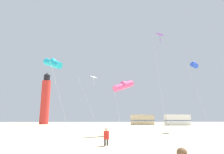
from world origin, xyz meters
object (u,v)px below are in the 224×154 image
at_px(kite_tube_cyan, 53,63).
at_px(kite_tube_blue, 194,65).
at_px(lighthouse_distant, 45,99).
at_px(rv_van_tan, 142,120).
at_px(kite_diamond_white, 93,79).
at_px(kite_tube_rainbow, 123,86).
at_px(rv_van_white, 177,120).
at_px(kite_diamond_violet, 160,39).
at_px(kite_flyer_standing, 106,136).

height_order(kite_tube_cyan, kite_tube_blue, kite_tube_blue).
relative_size(kite_tube_blue, lighthouse_distant, 0.59).
relative_size(kite_tube_cyan, rv_van_tan, 1.21).
xyz_separation_m(kite_diamond_white, rv_van_tan, (12.97, 26.75, -6.22)).
bearing_deg(kite_tube_rainbow, rv_van_white, 60.08).
xyz_separation_m(kite_tube_rainbow, kite_tube_cyan, (-7.26, -1.33, 1.99)).
bearing_deg(kite_diamond_violet, kite_flyer_standing, -124.18).
relative_size(lighthouse_distant, rv_van_white, 2.58).
xyz_separation_m(rv_van_tan, rv_van_white, (8.37, -4.39, 0.00)).
relative_size(kite_diamond_white, kite_tube_blue, 0.82).
bearing_deg(lighthouse_distant, kite_tube_rainbow, -65.20).
bearing_deg(rv_van_tan, kite_tube_cyan, -112.46).
bearing_deg(kite_tube_rainbow, kite_diamond_violet, 32.85).
relative_size(kite_diamond_violet, rv_van_white, 2.00).
distance_m(lighthouse_distant, rv_van_white, 40.91).
height_order(kite_diamond_white, rv_van_white, kite_diamond_white).
height_order(kite_flyer_standing, kite_tube_cyan, kite_tube_cyan).
distance_m(kite_tube_blue, lighthouse_distant, 49.53).
height_order(kite_tube_blue, lighthouse_distant, lighthouse_distant).
height_order(kite_diamond_white, lighthouse_distant, lighthouse_distant).
relative_size(kite_tube_rainbow, rv_van_white, 0.90).
xyz_separation_m(lighthouse_distant, rv_van_tan, (29.81, -8.79, -6.45)).
xyz_separation_m(kite_tube_cyan, lighthouse_distant, (-13.12, 45.44, 0.67)).
bearing_deg(rv_van_tan, kite_diamond_white, -113.84).
height_order(kite_flyer_standing, lighthouse_distant, lighthouse_distant).
xyz_separation_m(kite_diamond_white, lighthouse_distant, (-16.84, 35.54, 0.23)).
relative_size(kite_flyer_standing, rv_van_white, 0.18).
bearing_deg(rv_van_white, rv_van_tan, 150.41).
bearing_deg(kite_tube_cyan, rv_van_tan, 65.52).
relative_size(kite_flyer_standing, kite_diamond_violet, 0.09).
xyz_separation_m(kite_tube_rainbow, lighthouse_distant, (-20.38, 44.11, 2.66)).
relative_size(kite_flyer_standing, kite_tube_rainbow, 0.20).
relative_size(kite_tube_cyan, kite_diamond_white, 0.97).
relative_size(kite_tube_rainbow, kite_tube_cyan, 0.75).
bearing_deg(lighthouse_distant, kite_diamond_violet, -57.60).
distance_m(kite_flyer_standing, lighthouse_distant, 55.21).
xyz_separation_m(kite_tube_rainbow, rv_van_white, (17.80, 30.93, -3.79)).
height_order(kite_flyer_standing, kite_diamond_violet, kite_diamond_violet).
relative_size(kite_diamond_violet, kite_tube_blue, 1.31).
height_order(kite_tube_blue, rv_van_tan, kite_tube_blue).
bearing_deg(lighthouse_distant, kite_tube_cyan, -73.90).
distance_m(kite_tube_cyan, lighthouse_distant, 47.30).
relative_size(kite_diamond_violet, lighthouse_distant, 0.77).
relative_size(rv_van_tan, rv_van_white, 1.00).
bearing_deg(kite_tube_rainbow, kite_tube_blue, 27.69).
bearing_deg(rv_van_tan, lighthouse_distant, 165.60).
bearing_deg(lighthouse_distant, rv_van_tan, -16.43).
relative_size(kite_diamond_violet, rv_van_tan, 1.99).
relative_size(kite_flyer_standing, kite_diamond_white, 0.14).
xyz_separation_m(kite_flyer_standing, kite_tube_rainbow, (2.03, 7.45, 4.56)).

